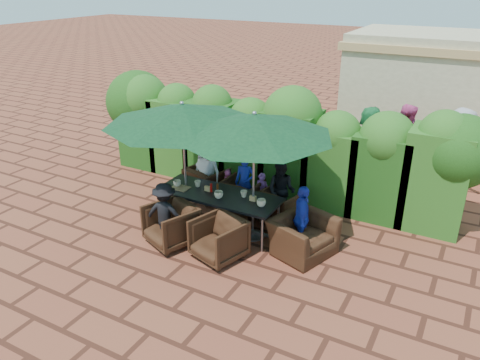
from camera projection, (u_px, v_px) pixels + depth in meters
The scene contains 32 objects.
ground at pixel (218, 234), 9.01m from camera, with size 80.00×80.00×0.00m, color brown.
dining_table at pixel (219, 197), 8.97m from camera, with size 2.42×0.90×0.75m.
umbrella_left at pixel (182, 114), 8.68m from camera, with size 2.96×2.96×2.46m.
umbrella_right at pixel (254, 125), 8.06m from camera, with size 2.83×2.83×2.46m.
chair_far_left at pixel (207, 181), 10.34m from camera, with size 0.78×0.73×0.80m, color black.
chair_far_mid at pixel (241, 195), 9.73m from camera, with size 0.76×0.72×0.79m, color black.
chair_far_right at pixel (281, 204), 9.36m from camera, with size 0.73×0.68×0.75m, color black.
chair_near_left at pixel (171, 223), 8.56m from camera, with size 0.82×0.77×0.84m, color black.
chair_near_right at pixel (218, 237), 8.12m from camera, with size 0.79×0.74×0.82m, color black.
chair_end_right at pixel (303, 230), 8.24m from camera, with size 1.05×0.68×0.92m, color black.
adult_far_left at pixel (207, 171), 10.09m from camera, with size 0.68×0.41×1.38m, color white.
adult_far_mid at pixel (245, 183), 9.81m from camera, with size 0.42×0.35×1.18m, color #202FB0.
adult_far_right at pixel (281, 191), 9.39m from camera, with size 0.59×0.36×1.22m, color black.
adult_near_left at pixel (165, 213), 8.54m from camera, with size 0.76×0.35×1.18m, color black.
adult_end_right at pixel (302, 219), 8.30m from camera, with size 0.73×0.36×1.24m, color #202FB0.
child_left at pixel (227, 187), 10.08m from camera, with size 0.28×0.23×0.78m, color #D44B8F.
child_right at pixel (262, 193), 9.69m from camera, with size 0.31×0.26×0.87m, color #8E489C.
pedestrian_a at pixel (368, 142), 11.22m from camera, with size 1.67×0.60×1.79m, color #238344.
pedestrian_b at pixel (403, 143), 11.09m from camera, with size 0.90×0.55×1.87m, color #D44B8F.
pedestrian_c at pixel (457, 150), 10.56m from camera, with size 1.23×0.56×1.92m, color #92929A.
cup_a at pixel (177, 183), 9.23m from camera, with size 0.16×0.16×0.12m, color beige.
cup_b at pixel (198, 184), 9.22m from camera, with size 0.13×0.13×0.12m, color beige.
cup_c at pixel (219, 195), 8.74m from camera, with size 0.17×0.17×0.14m, color beige.
cup_d at pixel (244, 194), 8.79m from camera, with size 0.13×0.13×0.12m, color beige.
cup_e at pixel (261, 203), 8.43m from camera, with size 0.17×0.17×0.13m, color beige.
ketchup_bottle at pixel (211, 188), 8.99m from camera, with size 0.04×0.04×0.17m, color #B20C0A.
sauce_bottle at pixel (218, 188), 8.98m from camera, with size 0.04×0.04×0.17m, color #4C230C.
serving_tray at pixel (180, 188), 9.16m from camera, with size 0.35×0.25×0.02m, color olive.
number_block_left at pixel (208, 189), 9.03m from camera, with size 0.12×0.06×0.10m, color tan.
number_block_right at pixel (253, 198), 8.64m from camera, with size 0.12×0.06×0.10m, color tan.
hedge_wall at pixel (263, 135), 10.44m from camera, with size 9.10×1.60×2.49m.
building at pixel (465, 97), 12.45m from camera, with size 6.20×3.08×3.20m.
Camera 1 is at (4.12, -6.66, 4.60)m, focal length 35.00 mm.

